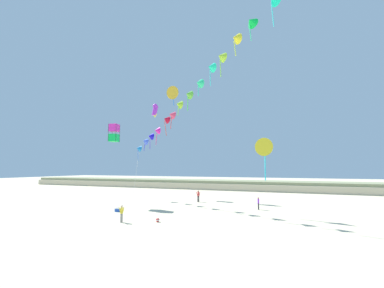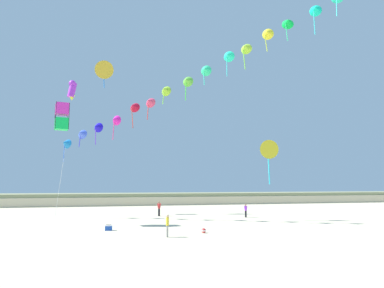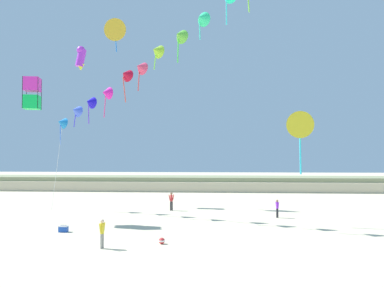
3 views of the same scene
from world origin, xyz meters
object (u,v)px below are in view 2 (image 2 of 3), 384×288
(person_near_left, at_px, (159,208))
(beach_ball, at_px, (204,231))
(person_near_right, at_px, (246,210))
(large_kite_outer_drift, at_px, (268,150))
(large_kite_low_lead, at_px, (72,89))
(beach_cooler, at_px, (109,228))
(large_kite_mid_trail, at_px, (104,70))
(person_mid_center, at_px, (167,224))
(large_kite_high_solo, at_px, (62,117))

(person_near_left, bearing_deg, beach_ball, -84.86)
(person_near_right, relative_size, large_kite_outer_drift, 0.32)
(large_kite_low_lead, relative_size, beach_ball, 7.54)
(beach_ball, bearing_deg, beach_cooler, 155.54)
(person_near_left, relative_size, person_near_right, 1.14)
(large_kite_mid_trail, distance_m, large_kite_outer_drift, 24.39)
(large_kite_mid_trail, relative_size, large_kite_outer_drift, 0.78)
(large_kite_low_lead, distance_m, large_kite_mid_trail, 4.91)
(large_kite_low_lead, bearing_deg, beach_cooler, -73.45)
(person_near_right, distance_m, large_kite_outer_drift, 7.46)
(beach_ball, bearing_deg, large_kite_outer_drift, 38.41)
(large_kite_outer_drift, height_order, beach_ball, large_kite_outer_drift)
(large_kite_mid_trail, height_order, large_kite_outer_drift, large_kite_mid_trail)
(person_mid_center, xyz_separation_m, beach_cooler, (-4.03, 4.64, -0.71))
(large_kite_low_lead, distance_m, large_kite_outer_drift, 26.43)
(large_kite_low_lead, bearing_deg, person_mid_center, -67.25)
(beach_ball, bearing_deg, person_near_right, 53.58)
(beach_ball, bearing_deg, person_mid_center, -155.17)
(beach_cooler, bearing_deg, large_kite_mid_trail, 93.62)
(large_kite_mid_trail, height_order, beach_ball, large_kite_mid_trail)
(large_kite_low_lead, relative_size, large_kite_high_solo, 1.08)
(beach_ball, bearing_deg, large_kite_low_lead, 120.95)
(person_near_right, distance_m, large_kite_high_solo, 21.82)
(person_mid_center, xyz_separation_m, large_kite_low_lead, (-9.08, 21.65, 15.12))
(person_mid_center, bearing_deg, large_kite_low_lead, 112.75)
(large_kite_mid_trail, relative_size, large_kite_high_solo, 1.45)
(person_near_right, distance_m, beach_ball, 13.41)
(large_kite_low_lead, xyz_separation_m, large_kite_mid_trail, (4.00, -0.26, 2.84))
(person_near_right, xyz_separation_m, large_kite_low_lead, (-20.09, 9.46, 15.18))
(person_near_left, height_order, large_kite_mid_trail, large_kite_mid_trail)
(beach_cooler, bearing_deg, person_mid_center, -49.03)
(person_mid_center, distance_m, large_kite_high_solo, 15.58)
(large_kite_high_solo, relative_size, beach_ball, 6.95)
(large_kite_outer_drift, bearing_deg, large_kite_mid_trail, 143.85)
(person_near_right, xyz_separation_m, beach_cooler, (-15.03, -7.56, -0.65))
(large_kite_low_lead, distance_m, large_kite_high_solo, 13.77)
(person_mid_center, distance_m, large_kite_outer_drift, 16.37)
(person_near_left, distance_m, person_near_right, 10.06)
(large_kite_low_lead, bearing_deg, large_kite_high_solo, -87.61)
(person_mid_center, bearing_deg, large_kite_outer_drift, 35.40)
(person_near_left, bearing_deg, large_kite_high_solo, -146.49)
(person_near_right, bearing_deg, person_near_left, 157.22)
(person_near_left, bearing_deg, beach_cooler, -116.71)
(person_mid_center, xyz_separation_m, beach_ball, (3.06, 1.41, -0.74))
(large_kite_low_lead, height_order, large_kite_outer_drift, large_kite_low_lead)
(beach_cooler, bearing_deg, large_kite_outer_drift, 14.07)
(person_near_left, distance_m, large_kite_low_lead, 19.36)
(large_kite_mid_trail, bearing_deg, person_near_left, -37.88)
(large_kite_mid_trail, xyz_separation_m, beach_cooler, (1.06, -16.76, -18.66))
(person_near_right, height_order, large_kite_high_solo, large_kite_high_solo)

